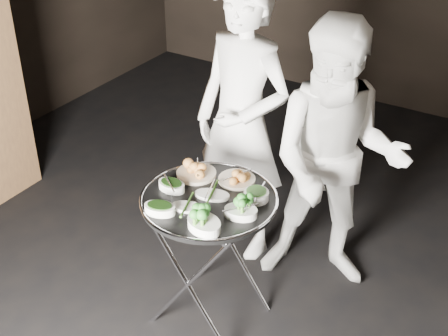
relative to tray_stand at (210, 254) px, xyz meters
The scene contains 14 objects.
tray_stand is the anchor object (origin of this frame).
serving_tray 0.37m from the tray_stand, 90.00° to the left, with size 0.73×0.73×0.04m.
potato_plate_a 0.48m from the tray_stand, 140.11° to the left, with size 0.22×0.22×0.08m.
potato_plate_b 0.47m from the tray_stand, 80.03° to the left, with size 0.22×0.22×0.07m.
greens_bowl 0.48m from the tray_stand, 29.08° to the left, with size 0.14×0.14×0.08m.
asparagus_plate_a 0.40m from the tray_stand, 70.71° to the left, with size 0.21×0.16×0.04m.
asparagus_plate_b 0.42m from the tray_stand, 107.77° to the right, with size 0.19×0.14×0.03m.
spinach_bowl_a 0.46m from the tray_stand, behind, with size 0.16×0.11×0.06m.
spinach_bowl_b 0.49m from the tray_stand, 120.28° to the right, with size 0.19×0.15×0.07m.
broccoli_bowl_a 0.47m from the tray_stand, 11.89° to the right, with size 0.20×0.17×0.07m.
broccoli_bowl_b 0.49m from the tray_stand, 61.93° to the right, with size 0.23×0.19×0.08m.
serving_utensils 0.43m from the tray_stand, 76.29° to the left, with size 0.58×0.43×0.01m.
waiter_left 0.85m from the tray_stand, 106.69° to the left, with size 0.66×0.44×1.82m, color white.
waiter_right 0.90m from the tray_stand, 58.48° to the left, with size 0.83×0.64×1.70m, color white.
Camera 1 is at (1.28, -2.09, 2.69)m, focal length 50.00 mm.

